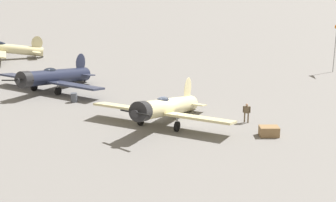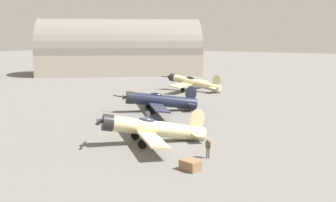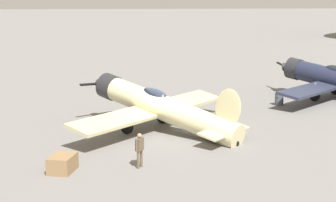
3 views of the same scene
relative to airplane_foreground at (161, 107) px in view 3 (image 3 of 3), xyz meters
The scene contains 5 objects.
ground_plane 1.46m from the airplane_foreground, 47.77° to the left, with size 400.00×400.00×0.00m, color slate.
airplane_foreground is the anchor object (origin of this frame).
ground_crew_mechanic 6.57m from the airplane_foreground, 12.20° to the right, with size 0.54×0.41×1.60m.
equipment_crate 8.27m from the airplane_foreground, 35.61° to the right, with size 1.63×1.31×0.74m.
fuel_drum 10.77m from the airplane_foreground, 126.77° to the left, with size 0.62×0.62×0.87m.
Camera 3 is at (29.78, -2.38, 7.85)m, focal length 59.04 mm.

